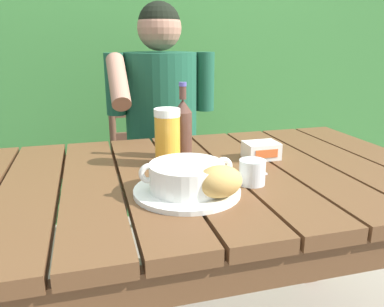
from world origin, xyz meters
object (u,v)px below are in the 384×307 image
water_glass_small (252,172)px  butter_tub (261,150)px  beer_bottle (183,127)px  chair_near_diner (157,168)px  person_eating (163,123)px  soup_bowl (187,176)px  beer_glass (167,137)px  table_knife (236,178)px  serving_plate (187,191)px  bread_roll (219,182)px

water_glass_small → butter_tub: size_ratio=0.65×
water_glass_small → beer_bottle: bearing=112.4°
chair_near_diner → beer_bottle: 0.80m
person_eating → soup_bowl: person_eating is taller
soup_bowl → beer_glass: bearing=89.8°
soup_bowl → table_knife: soup_bowl is taller
serving_plate → soup_bowl: size_ratio=1.12×
beer_bottle → water_glass_small: size_ratio=3.46×
serving_plate → beer_bottle: beer_bottle is taller
bread_roll → table_knife: 0.16m
chair_near_diner → butter_tub: 0.86m
serving_plate → beer_bottle: (0.06, 0.30, 0.09)m
bread_roll → water_glass_small: bread_roll is taller
soup_bowl → butter_tub: 0.37m
person_eating → butter_tub: person_eating is taller
beer_glass → table_knife: 0.24m
soup_bowl → table_knife: (0.15, 0.06, -0.04)m
person_eating → table_knife: (0.05, -0.75, 0.00)m
serving_plate → soup_bowl: 0.04m
butter_tub → table_knife: (-0.15, -0.16, -0.02)m
chair_near_diner → serving_plate: chair_near_diner is taller
serving_plate → water_glass_small: size_ratio=3.82×
person_eating → beer_bottle: (-0.03, -0.51, 0.10)m
beer_glass → serving_plate: bearing=-90.2°
chair_near_diner → beer_glass: bearing=-97.4°
water_glass_small → table_knife: 0.06m
butter_tub → soup_bowl: bearing=-144.1°
serving_plate → beer_glass: bearing=89.8°
butter_tub → bread_roll: bearing=-130.1°
beer_glass → beer_bottle: bearing=45.8°
water_glass_small → table_knife: (-0.03, 0.04, -0.03)m
chair_near_diner → soup_bowl: size_ratio=3.91×
soup_bowl → water_glass_small: 0.18m
water_glass_small → table_knife: water_glass_small is taller
person_eating → serving_plate: person_eating is taller
serving_plate → soup_bowl: soup_bowl is taller
person_eating → serving_plate: (-0.10, -0.80, 0.00)m
soup_bowl → bread_roll: (0.06, -0.07, 0.00)m
chair_near_diner → table_knife: 0.99m
water_glass_small → table_knife: bearing=125.9°
serving_plate → chair_near_diner: bearing=84.2°
soup_bowl → butter_tub: bearing=35.9°
beer_bottle → butter_tub: 0.26m
person_eating → chair_near_diner: bearing=89.2°
water_glass_small → beer_glass: bearing=129.9°
chair_near_diner → water_glass_small: bearing=-85.4°
serving_plate → water_glass_small: bearing=5.1°
soup_bowl → beer_glass: 0.23m
beer_glass → butter_tub: size_ratio=1.62×
soup_bowl → beer_bottle: bearing=77.6°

